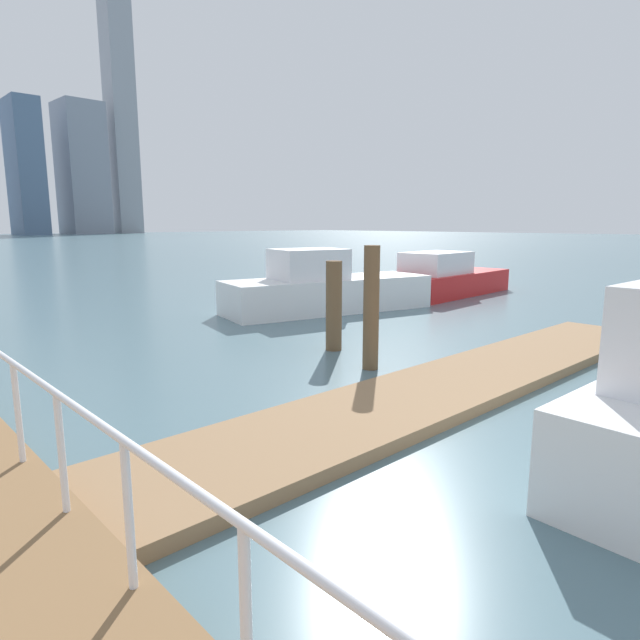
% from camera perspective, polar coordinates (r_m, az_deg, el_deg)
% --- Properties ---
extents(ground_plane, '(300.00, 300.00, 0.00)m').
position_cam_1_polar(ground_plane, '(15.14, -24.99, -1.52)').
color(ground_plane, slate).
extents(floating_dock, '(13.83, 2.00, 0.18)m').
position_cam_1_polar(floating_dock, '(9.70, 14.27, -6.50)').
color(floating_dock, '#93704C').
rests_on(floating_dock, ground_plane).
extents(boardwalk_railing, '(0.06, 25.39, 1.08)m').
position_cam_1_polar(boardwalk_railing, '(3.31, -15.00, -19.35)').
color(boardwalk_railing, white).
rests_on(boardwalk_railing, boardwalk).
extents(dock_piling_0, '(0.31, 0.31, 2.41)m').
position_cam_1_polar(dock_piling_0, '(10.45, 5.44, 1.25)').
color(dock_piling_0, brown).
rests_on(dock_piling_0, ground_plane).
extents(dock_piling_1, '(0.36, 0.36, 2.01)m').
position_cam_1_polar(dock_piling_1, '(12.02, 1.47, 1.49)').
color(dock_piling_1, brown).
rests_on(dock_piling_1, ground_plane).
extents(moored_boat_1, '(6.33, 2.62, 1.73)m').
position_cam_1_polar(moored_boat_1, '(22.06, 13.18, 4.32)').
color(moored_boat_1, red).
rests_on(moored_boat_1, ground_plane).
extents(moored_boat_2, '(7.18, 3.55, 2.03)m').
position_cam_1_polar(moored_boat_2, '(17.46, 0.52, 3.30)').
color(moored_boat_2, white).
rests_on(moored_boat_2, ground_plane).
extents(skyline_tower_5, '(6.08, 11.98, 31.78)m').
position_cam_1_polar(skyline_tower_5, '(151.83, -28.74, 13.94)').
color(skyline_tower_5, slate).
rests_on(skyline_tower_5, ground_plane).
extents(skyline_tower_6, '(10.64, 11.96, 33.85)m').
position_cam_1_polar(skyline_tower_6, '(161.34, -23.89, 14.38)').
color(skyline_tower_6, gray).
rests_on(skyline_tower_6, ground_plane).
extents(skyline_tower_7, '(6.97, 9.08, 76.46)m').
position_cam_1_polar(skyline_tower_7, '(170.79, -20.49, 21.57)').
color(skyline_tower_7, '#8C939E').
rests_on(skyline_tower_7, ground_plane).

